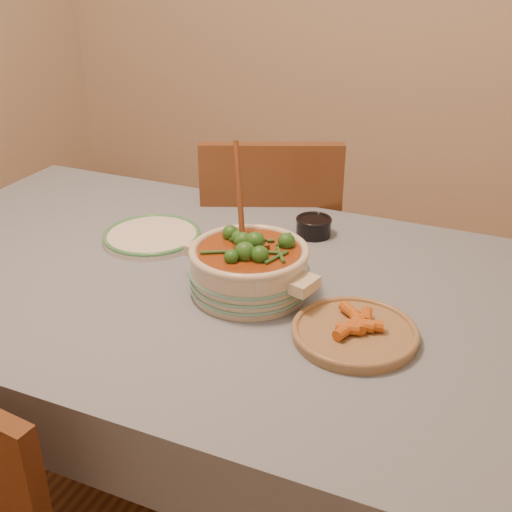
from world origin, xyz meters
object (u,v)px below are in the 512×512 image
Objects in this scene: white_plate at (152,236)px; chair_far at (270,250)px; dining_table at (181,302)px; fried_plate at (355,330)px; condiment_bowl at (314,226)px; stew_casserole at (249,265)px.

white_plate is 0.55m from chair_far.
chair_far reaches higher than dining_table.
fried_plate is at bearing -20.59° from white_plate.
condiment_bowl is (0.40, 0.21, 0.02)m from white_plate.
chair_far is at bearing 107.85° from stew_casserole.
fried_plate reaches higher than dining_table.
condiment_bowl is at bearing 27.43° from white_plate.
stew_casserole reaches higher than fried_plate.
fried_plate is 0.90m from chair_far.
stew_casserole is 0.30m from fried_plate.
stew_casserole is 0.38× the size of chair_far.
stew_casserole is 1.17× the size of fried_plate.
fried_plate is at bearing 101.35° from chair_far.
dining_table is 1.76× the size of chair_far.
stew_casserole is at bearing 85.13° from chair_far.
dining_table is at bearing 166.92° from fried_plate.
stew_casserole is at bearing -22.71° from white_plate.
chair_far is (0.00, 0.61, -0.12)m from dining_table.
stew_casserole reaches higher than condiment_bowl.
condiment_bowl reaches higher than white_plate.
stew_casserole reaches higher than white_plate.
dining_table is at bearing -39.16° from white_plate.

